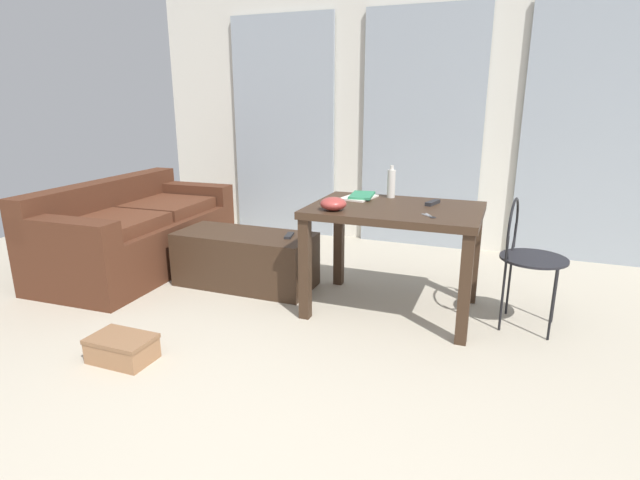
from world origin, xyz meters
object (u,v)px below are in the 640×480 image
(bowl, at_px, (333,204))
(shoebox, at_px, (122,348))
(coffee_table, at_px, (245,259))
(book_stack, at_px, (361,196))
(tv_remote_primary, at_px, (289,235))
(bottle_near, at_px, (391,183))
(tv_remote_on_table, at_px, (433,203))
(wire_chair, at_px, (523,248))
(couch, at_px, (136,233))
(scissors, at_px, (430,216))
(craft_table, at_px, (395,223))

(bowl, relative_size, shoebox, 0.47)
(coffee_table, bearing_deg, book_stack, 9.13)
(coffee_table, relative_size, book_stack, 3.41)
(bowl, bearing_deg, coffee_table, 159.81)
(book_stack, height_order, tv_remote_primary, book_stack)
(coffee_table, bearing_deg, bowl, -20.19)
(bottle_near, height_order, tv_remote_on_table, bottle_near)
(wire_chair, bearing_deg, book_stack, 172.83)
(couch, relative_size, tv_remote_on_table, 11.37)
(bottle_near, distance_m, scissors, 0.65)
(couch, height_order, craft_table, couch)
(book_stack, bearing_deg, couch, -177.09)
(tv_remote_primary, bearing_deg, book_stack, -1.35)
(couch, distance_m, book_stack, 2.07)
(tv_remote_on_table, bearing_deg, wire_chair, 5.53)
(couch, xyz_separation_m, tv_remote_primary, (1.48, -0.00, 0.13))
(coffee_table, distance_m, wire_chair, 2.05)
(couch, distance_m, wire_chair, 3.15)
(tv_remote_primary, bearing_deg, scissors, -28.55)
(book_stack, distance_m, tv_remote_on_table, 0.53)
(wire_chair, distance_m, bowl, 1.25)
(book_stack, xyz_separation_m, scissors, (0.57, -0.42, -0.01))
(wire_chair, height_order, shoebox, wire_chair)
(bowl, relative_size, tv_remote_on_table, 1.06)
(bowl, distance_m, tv_remote_on_table, 0.71)
(book_stack, bearing_deg, wire_chair, -7.17)
(craft_table, distance_m, wire_chair, 0.83)
(shoebox, bearing_deg, couch, 127.68)
(tv_remote_on_table, bearing_deg, shoebox, -121.22)
(wire_chair, bearing_deg, shoebox, -147.72)
(craft_table, relative_size, bowl, 6.59)
(craft_table, height_order, bottle_near, bottle_near)
(scissors, bearing_deg, bowl, -176.42)
(coffee_table, xyz_separation_m, tv_remote_on_table, (1.43, 0.10, 0.55))
(book_stack, bearing_deg, coffee_table, -170.87)
(bottle_near, distance_m, tv_remote_primary, 0.87)
(couch, bearing_deg, bowl, -10.25)
(bowl, xyz_separation_m, scissors, (0.62, 0.04, -0.04))
(couch, height_order, shoebox, couch)
(craft_table, relative_size, scissors, 10.16)
(tv_remote_on_table, bearing_deg, craft_table, -128.68)
(wire_chair, relative_size, book_stack, 2.65)
(bowl, distance_m, book_stack, 0.46)
(bottle_near, relative_size, bowl, 1.37)
(shoebox, bearing_deg, bottle_near, 53.29)
(coffee_table, height_order, scissors, scissors)
(coffee_table, xyz_separation_m, bottle_near, (1.10, 0.24, 0.64))
(tv_remote_on_table, bearing_deg, scissors, -68.04)
(couch, xyz_separation_m, bowl, (1.97, -0.36, 0.48))
(coffee_table, relative_size, tv_remote_on_table, 6.72)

